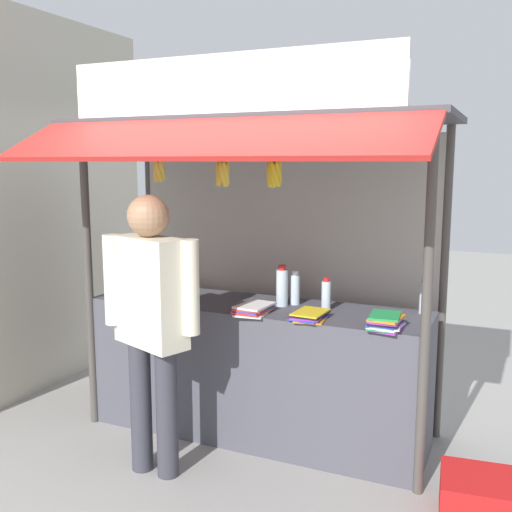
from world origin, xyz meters
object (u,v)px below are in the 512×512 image
at_px(water_bottle_front_left, 170,274).
at_px(water_bottle_front_right, 424,297).
at_px(water_bottle_left, 326,295).
at_px(magazine_stack_far_right, 310,315).
at_px(water_bottle_center, 295,289).
at_px(banana_bunch_rightmost, 274,174).
at_px(plastic_crate, 477,500).
at_px(banana_bunch_inner_right, 223,173).
at_px(vendor_person, 151,310).
at_px(water_bottle_mid_right, 282,287).
at_px(magazine_stack_far_left, 386,322).
at_px(banana_bunch_inner_left, 159,171).
at_px(magazine_stack_rear_center, 253,309).
at_px(water_bottle_right, 282,287).

relative_size(water_bottle_front_left, water_bottle_front_right, 1.10).
distance_m(water_bottle_left, water_bottle_front_left, 1.33).
bearing_deg(magazine_stack_far_right, water_bottle_center, 124.40).
distance_m(water_bottle_front_left, banana_bunch_rightmost, 1.52).
distance_m(water_bottle_center, water_bottle_front_right, 0.88).
distance_m(magazine_stack_far_right, banana_bunch_rightmost, 0.95).
bearing_deg(banana_bunch_rightmost, plastic_crate, -3.86).
bearing_deg(banana_bunch_inner_right, banana_bunch_rightmost, -0.06).
distance_m(water_bottle_front_left, vendor_person, 1.06).
relative_size(water_bottle_mid_right, magazine_stack_far_right, 0.85).
bearing_deg(magazine_stack_far_left, water_bottle_center, 153.10).
bearing_deg(water_bottle_left, plastic_crate, -28.20).
height_order(water_bottle_front_left, water_bottle_front_right, water_bottle_front_left).
bearing_deg(water_bottle_left, vendor_person, -136.30).
bearing_deg(water_bottle_front_right, banana_bunch_inner_left, -158.18).
bearing_deg(water_bottle_center, magazine_stack_far_left, -26.90).
xyz_separation_m(banana_bunch_inner_left, banana_bunch_rightmost, (0.82, -0.00, -0.01)).
relative_size(banana_bunch_inner_right, plastic_crate, 0.80).
bearing_deg(water_bottle_front_right, magazine_stack_rear_center, -156.34).
bearing_deg(vendor_person, water_bottle_center, -103.80).
xyz_separation_m(water_bottle_front_left, vendor_person, (0.46, -0.95, -0.02)).
xyz_separation_m(banana_bunch_rightmost, vendor_person, (-0.67, -0.34, -0.83)).
bearing_deg(magazine_stack_far_left, magazine_stack_far_right, 176.38).
distance_m(magazine_stack_rear_center, banana_bunch_rightmost, 0.95).
xyz_separation_m(water_bottle_front_left, water_bottle_center, (1.08, -0.06, -0.01)).
distance_m(banana_bunch_inner_right, banana_bunch_rightmost, 0.35).
bearing_deg(water_bottle_right, water_bottle_center, 49.45).
xyz_separation_m(water_bottle_center, banana_bunch_rightmost, (0.06, -0.54, 0.82)).
bearing_deg(banana_bunch_rightmost, water_bottle_front_left, 151.97).
relative_size(magazine_stack_far_right, banana_bunch_rightmost, 0.93).
xyz_separation_m(water_bottle_right, vendor_person, (-0.55, -0.81, -0.04)).
height_order(water_bottle_mid_right, plastic_crate, water_bottle_mid_right).
bearing_deg(banana_bunch_inner_left, plastic_crate, -2.39).
height_order(water_bottle_right, water_bottle_mid_right, water_bottle_right).
distance_m(water_bottle_right, magazine_stack_far_left, 0.84).
height_order(water_bottle_center, magazine_stack_far_right, water_bottle_center).
height_order(water_bottle_center, water_bottle_mid_right, water_bottle_mid_right).
bearing_deg(water_bottle_front_left, water_bottle_mid_right, -2.29).
bearing_deg(water_bottle_front_right, water_bottle_right, -168.49).
distance_m(water_bottle_right, water_bottle_center, 0.11).
relative_size(water_bottle_front_right, vendor_person, 0.13).
relative_size(water_bottle_front_right, banana_bunch_inner_left, 0.81).
bearing_deg(water_bottle_front_left, magazine_stack_far_left, -13.37).
relative_size(water_bottle_front_left, magazine_stack_far_left, 0.96).
height_order(water_bottle_right, magazine_stack_rear_center, water_bottle_right).
xyz_separation_m(water_bottle_front_left, banana_bunch_inner_right, (0.79, -0.61, 0.81)).
bearing_deg(water_bottle_right, water_bottle_left, 3.25).
bearing_deg(magazine_stack_rear_center, water_bottle_right, 69.17).
relative_size(water_bottle_left, water_bottle_mid_right, 0.91).
height_order(water_bottle_front_right, magazine_stack_far_right, water_bottle_front_right).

